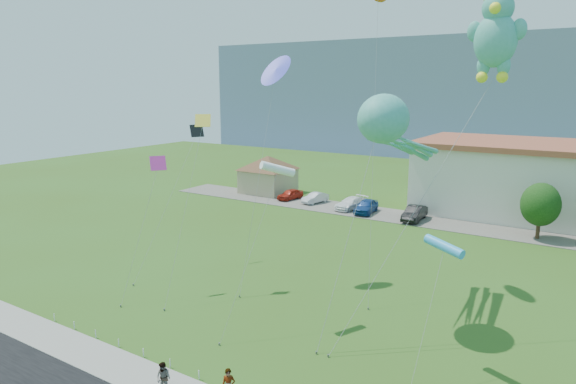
{
  "coord_description": "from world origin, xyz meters",
  "views": [
    {
      "loc": [
        15.22,
        -18.44,
        14.43
      ],
      "look_at": [
        -1.65,
        8.0,
        7.87
      ],
      "focal_mm": 32.0,
      "sensor_mm": 36.0,
      "label": 1
    }
  ],
  "objects_px": {
    "parked_car_red": "(290,194)",
    "parked_car_white": "(351,203)",
    "pedestrian_right": "(164,378)",
    "parked_car_black": "(414,213)",
    "parked_car_blue": "(366,206)",
    "teddy_bear_kite": "(496,33)",
    "octopus_kite": "(391,130)",
    "parked_car_silver": "(315,198)",
    "pavilion": "(268,171)"
  },
  "relations": [
    {
      "from": "pavilion",
      "to": "pedestrian_right",
      "type": "bearing_deg",
      "value": -61.35
    },
    {
      "from": "octopus_kite",
      "to": "teddy_bear_kite",
      "type": "xyz_separation_m",
      "value": [
        5.15,
        2.55,
        5.62
      ]
    },
    {
      "from": "pavilion",
      "to": "parked_car_white",
      "type": "relative_size",
      "value": 1.93
    },
    {
      "from": "parked_car_red",
      "to": "parked_car_black",
      "type": "bearing_deg",
      "value": 5.12
    },
    {
      "from": "pedestrian_right",
      "to": "parked_car_silver",
      "type": "relative_size",
      "value": 0.41
    },
    {
      "from": "parked_car_silver",
      "to": "parked_car_blue",
      "type": "relative_size",
      "value": 0.83
    },
    {
      "from": "parked_car_red",
      "to": "parked_car_black",
      "type": "relative_size",
      "value": 0.81
    },
    {
      "from": "parked_car_black",
      "to": "octopus_kite",
      "type": "xyz_separation_m",
      "value": [
        5.78,
        -22.75,
        10.88
      ]
    },
    {
      "from": "parked_car_black",
      "to": "teddy_bear_kite",
      "type": "bearing_deg",
      "value": -63.94
    },
    {
      "from": "pavilion",
      "to": "parked_car_blue",
      "type": "bearing_deg",
      "value": -12.43
    },
    {
      "from": "pedestrian_right",
      "to": "parked_car_red",
      "type": "distance_m",
      "value": 42.73
    },
    {
      "from": "pedestrian_right",
      "to": "parked_car_black",
      "type": "xyz_separation_m",
      "value": [
        -0.66,
        37.43,
        -0.03
      ]
    },
    {
      "from": "parked_car_silver",
      "to": "parked_car_black",
      "type": "bearing_deg",
      "value": 6.99
    },
    {
      "from": "pedestrian_right",
      "to": "parked_car_white",
      "type": "xyz_separation_m",
      "value": [
        -8.69,
        38.36,
        -0.12
      ]
    },
    {
      "from": "parked_car_red",
      "to": "teddy_bear_kite",
      "type": "bearing_deg",
      "value": -27.7
    },
    {
      "from": "parked_car_silver",
      "to": "teddy_bear_kite",
      "type": "relative_size",
      "value": 0.19
    },
    {
      "from": "parked_car_blue",
      "to": "pedestrian_right",
      "type": "bearing_deg",
      "value": -85.99
    },
    {
      "from": "parked_car_silver",
      "to": "parked_car_white",
      "type": "distance_m",
      "value": 5.21
    },
    {
      "from": "parked_car_black",
      "to": "octopus_kite",
      "type": "relative_size",
      "value": 0.34
    },
    {
      "from": "parked_car_red",
      "to": "parked_car_white",
      "type": "height_order",
      "value": "parked_car_white"
    },
    {
      "from": "pedestrian_right",
      "to": "parked_car_red",
      "type": "relative_size",
      "value": 0.4
    },
    {
      "from": "parked_car_blue",
      "to": "teddy_bear_kite",
      "type": "distance_m",
      "value": 31.08
    },
    {
      "from": "parked_car_silver",
      "to": "octopus_kite",
      "type": "height_order",
      "value": "octopus_kite"
    },
    {
      "from": "parked_car_black",
      "to": "parked_car_blue",
      "type": "bearing_deg",
      "value": 175.81
    },
    {
      "from": "parked_car_white",
      "to": "octopus_kite",
      "type": "xyz_separation_m",
      "value": [
        13.81,
        -23.68,
        10.97
      ]
    },
    {
      "from": "parked_car_black",
      "to": "octopus_kite",
      "type": "height_order",
      "value": "octopus_kite"
    },
    {
      "from": "pavilion",
      "to": "parked_car_blue",
      "type": "xyz_separation_m",
      "value": [
        16.08,
        -3.55,
        -2.18
      ]
    },
    {
      "from": "parked_car_white",
      "to": "parked_car_blue",
      "type": "relative_size",
      "value": 1.04
    },
    {
      "from": "parked_car_blue",
      "to": "parked_car_red",
      "type": "bearing_deg",
      "value": 167.45
    },
    {
      "from": "parked_car_red",
      "to": "octopus_kite",
      "type": "height_order",
      "value": "octopus_kite"
    },
    {
      "from": "pavilion",
      "to": "teddy_bear_kite",
      "type": "bearing_deg",
      "value": -36.15
    },
    {
      "from": "parked_car_silver",
      "to": "parked_car_blue",
      "type": "height_order",
      "value": "parked_car_blue"
    },
    {
      "from": "pavilion",
      "to": "pedestrian_right",
      "type": "distance_m",
      "value": 46.95
    },
    {
      "from": "parked_car_silver",
      "to": "parked_car_black",
      "type": "height_order",
      "value": "parked_car_black"
    },
    {
      "from": "parked_car_silver",
      "to": "parked_car_red",
      "type": "bearing_deg",
      "value": -166.81
    },
    {
      "from": "parked_car_silver",
      "to": "parked_car_blue",
      "type": "distance_m",
      "value": 7.59
    },
    {
      "from": "parked_car_red",
      "to": "pedestrian_right",
      "type": "bearing_deg",
      "value": -55.46
    },
    {
      "from": "parked_car_black",
      "to": "octopus_kite",
      "type": "distance_m",
      "value": 25.87
    },
    {
      "from": "parked_car_red",
      "to": "pavilion",
      "type": "bearing_deg",
      "value": 166.3
    },
    {
      "from": "parked_car_red",
      "to": "parked_car_white",
      "type": "relative_size",
      "value": 0.81
    },
    {
      "from": "parked_car_blue",
      "to": "parked_car_black",
      "type": "distance_m",
      "value": 5.74
    },
    {
      "from": "parked_car_white",
      "to": "teddy_bear_kite",
      "type": "relative_size",
      "value": 0.24
    },
    {
      "from": "parked_car_white",
      "to": "parked_car_black",
      "type": "distance_m",
      "value": 8.09
    },
    {
      "from": "parked_car_black",
      "to": "pavilion",
      "type": "bearing_deg",
      "value": 167.94
    },
    {
      "from": "teddy_bear_kite",
      "to": "parked_car_black",
      "type": "bearing_deg",
      "value": 118.42
    },
    {
      "from": "pavilion",
      "to": "octopus_kite",
      "type": "bearing_deg",
      "value": -43.81
    },
    {
      "from": "parked_car_blue",
      "to": "teddy_bear_kite",
      "type": "xyz_separation_m",
      "value": [
        16.67,
        -20.38,
        16.51
      ]
    },
    {
      "from": "pedestrian_right",
      "to": "parked_car_blue",
      "type": "xyz_separation_m",
      "value": [
        -6.4,
        37.61,
        -0.03
      ]
    },
    {
      "from": "parked_car_white",
      "to": "parked_car_silver",
      "type": "bearing_deg",
      "value": -174.95
    },
    {
      "from": "parked_car_white",
      "to": "parked_car_blue",
      "type": "distance_m",
      "value": 2.41
    }
  ]
}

